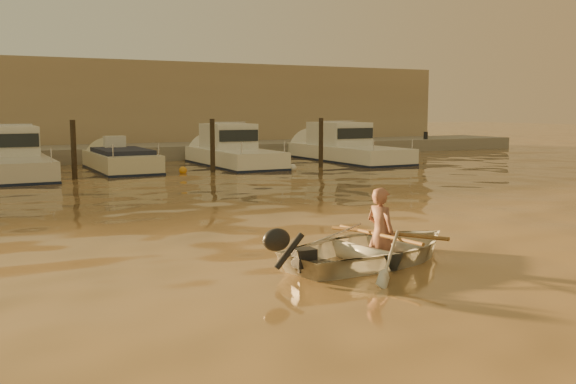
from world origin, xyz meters
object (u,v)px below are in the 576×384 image
moored_boat_2 (10,158)px  waterfront_building (35,108)px  person (381,234)px  moored_boat_4 (234,151)px  moored_boat_5 (347,147)px  dinghy (376,248)px  moored_boat_3 (121,165)px

moored_boat_2 → waterfront_building: bearing=79.5°
person → moored_boat_4: bearing=-26.7°
moored_boat_2 → moored_boat_4: 8.61m
waterfront_building → moored_boat_5: bearing=-42.1°
dinghy → moored_boat_5: size_ratio=0.40×
person → waterfront_building: (-2.12, 27.72, 1.97)m
moored_boat_5 → waterfront_building: (-12.17, 11.00, 1.77)m
moored_boat_3 → moored_boat_5: 10.30m
moored_boat_3 → person: bearing=-89.1°
moored_boat_5 → moored_boat_4: bearing=180.0°
dinghy → waterfront_building: (-2.02, 27.74, 2.18)m
dinghy → moored_boat_4: size_ratio=0.47×
moored_boat_2 → waterfront_building: waterfront_building is taller
waterfront_building → dinghy: bearing=-85.8°
moored_boat_2 → waterfront_building: size_ratio=0.17×
moored_boat_5 → waterfront_building: waterfront_building is taller
moored_boat_5 → waterfront_building: bearing=137.9°
dinghy → moored_boat_5: (10.14, 16.74, 0.41)m
person → moored_boat_5: 19.51m
moored_boat_4 → moored_boat_3: bearing=180.0°
person → moored_boat_2: moored_boat_2 is taller
person → waterfront_building: 27.87m
moored_boat_4 → dinghy: bearing=-105.2°
dinghy → moored_boat_2: moored_boat_2 is taller
person → moored_boat_2: size_ratio=0.18×
moored_boat_3 → moored_boat_5: moored_boat_5 is taller
waterfront_building → moored_boat_3: bearing=-80.4°
moored_boat_2 → moored_boat_3: size_ratio=1.37×
person → moored_boat_5: size_ratio=0.18×
moored_boat_3 → waterfront_building: bearing=99.6°
dinghy → moored_boat_3: size_ratio=0.56×
moored_boat_2 → person: bearing=-76.0°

